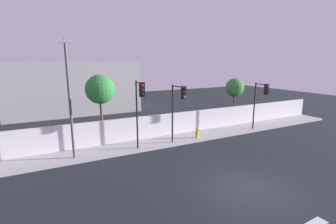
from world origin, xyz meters
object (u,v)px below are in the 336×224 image
(traffic_light_left, at_px, (261,96))
(traffic_light_center, at_px, (140,101))
(fire_hydrant, at_px, (197,132))
(roadside_tree_leftmost, at_px, (100,90))
(traffic_light_right, at_px, (179,102))
(street_lamp_curbside, at_px, (69,92))
(roadside_tree_midleft, at_px, (235,88))

(traffic_light_left, xyz_separation_m, traffic_light_center, (-11.10, 0.01, 0.39))
(fire_hydrant, xyz_separation_m, roadside_tree_leftmost, (-6.88, 3.00, 3.49))
(traffic_light_center, height_order, traffic_light_right, traffic_light_center)
(street_lamp_curbside, bearing_deg, traffic_light_right, -5.32)
(traffic_light_center, height_order, street_lamp_curbside, street_lamp_curbside)
(traffic_light_left, distance_m, roadside_tree_midleft, 3.97)
(fire_hydrant, bearing_deg, street_lamp_curbside, -178.77)
(traffic_light_center, distance_m, roadside_tree_leftmost, 4.28)
(roadside_tree_leftmost, bearing_deg, traffic_light_right, -39.84)
(street_lamp_curbside, relative_size, roadside_tree_leftmost, 1.37)
(roadside_tree_leftmost, height_order, roadside_tree_midleft, roadside_tree_leftmost)
(street_lamp_curbside, distance_m, roadside_tree_leftmost, 4.07)
(traffic_light_right, bearing_deg, fire_hydrant, 21.04)
(traffic_light_center, bearing_deg, street_lamp_curbside, 170.42)
(traffic_light_left, height_order, roadside_tree_leftmost, roadside_tree_leftmost)
(traffic_light_center, distance_m, roadside_tree_midleft, 12.33)
(traffic_light_right, xyz_separation_m, roadside_tree_leftmost, (-4.63, 3.87, 0.71))
(traffic_light_left, height_order, fire_hydrant, traffic_light_left)
(traffic_light_right, distance_m, roadside_tree_leftmost, 6.08)
(fire_hydrant, xyz_separation_m, roadside_tree_midleft, (6.49, 3.00, 2.99))
(traffic_light_left, distance_m, roadside_tree_leftmost, 13.39)
(fire_hydrant, height_order, roadside_tree_leftmost, roadside_tree_leftmost)
(traffic_light_center, bearing_deg, fire_hydrant, 9.87)
(fire_hydrant, height_order, roadside_tree_midleft, roadside_tree_midleft)
(fire_hydrant, bearing_deg, traffic_light_left, -8.78)
(roadside_tree_midleft, bearing_deg, traffic_light_center, -161.52)
(fire_hydrant, bearing_deg, traffic_light_right, -158.96)
(traffic_light_center, distance_m, traffic_light_right, 2.97)
(roadside_tree_midleft, bearing_deg, street_lamp_curbside, -168.58)
(traffic_light_right, bearing_deg, roadside_tree_leftmost, 140.16)
(traffic_light_left, xyz_separation_m, roadside_tree_leftmost, (-12.78, 3.91, 0.83))
(roadside_tree_leftmost, bearing_deg, traffic_light_left, -17.02)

